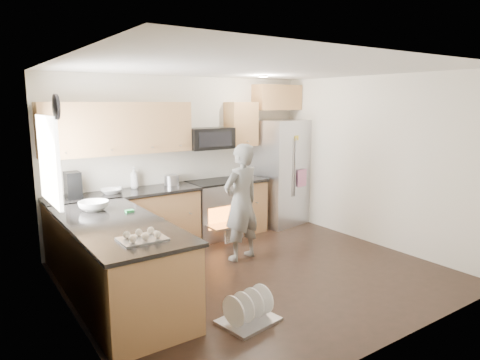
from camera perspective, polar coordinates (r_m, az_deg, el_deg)
ground at (r=5.69m, az=2.42°, el=-12.40°), size 4.50×4.50×0.00m
room_shell at (r=5.26m, az=2.13°, el=4.64°), size 4.54×4.04×2.62m
back_cabinet_run at (r=6.58m, az=-10.85°, el=-0.64°), size 4.45×0.64×2.50m
peninsula at (r=4.97m, az=-16.03°, el=-10.50°), size 0.96×2.36×1.04m
stove_range at (r=7.01m, az=-3.57°, el=-2.20°), size 0.76×0.97×1.79m
refrigerator at (r=7.78m, az=5.38°, el=1.02°), size 1.03×0.87×1.89m
person at (r=5.96m, az=0.17°, el=-3.01°), size 0.65×0.48×1.64m
dish_rack at (r=4.52m, az=1.11°, el=-17.40°), size 0.62×0.53×0.35m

